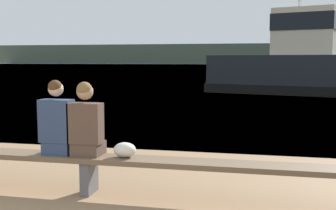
# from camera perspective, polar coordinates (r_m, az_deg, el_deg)

# --- Properties ---
(water_surface) EXTENTS (240.00, 240.00, 0.00)m
(water_surface) POSITION_cam_1_polar(r_m,az_deg,el_deg) (127.73, 11.37, 5.27)
(water_surface) COLOR #386084
(water_surface) RESTS_ON ground
(far_shoreline) EXTENTS (600.00, 12.00, 8.85)m
(far_shoreline) POSITION_cam_1_polar(r_m,az_deg,el_deg) (195.97, 11.77, 6.83)
(far_shoreline) COLOR #424738
(far_shoreline) RESTS_ON ground
(bench_main) EXTENTS (8.77, 0.40, 0.50)m
(bench_main) POSITION_cam_1_polar(r_m,az_deg,el_deg) (5.57, -10.67, -7.55)
(bench_main) COLOR brown
(bench_main) RESTS_ON ground
(person_left) EXTENTS (0.42, 0.37, 0.97)m
(person_left) POSITION_cam_1_polar(r_m,az_deg,el_deg) (5.66, -14.76, -2.31)
(person_left) COLOR navy
(person_left) RESTS_ON bench_main
(person_right) EXTENTS (0.42, 0.37, 0.95)m
(person_right) POSITION_cam_1_polar(r_m,az_deg,el_deg) (5.48, -11.03, -2.45)
(person_right) COLOR #4C382D
(person_right) RESTS_ON bench_main
(shopping_bag) EXTENTS (0.29, 0.23, 0.19)m
(shopping_bag) POSITION_cam_1_polar(r_m,az_deg,el_deg) (5.38, -5.88, -6.07)
(shopping_bag) COLOR beige
(shopping_bag) RESTS_ON bench_main
(tugboat_red) EXTENTS (9.26, 5.66, 6.67)m
(tugboat_red) POSITION_cam_1_polar(r_m,az_deg,el_deg) (22.63, 17.03, 4.95)
(tugboat_red) COLOR black
(tugboat_red) RESTS_ON water_surface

